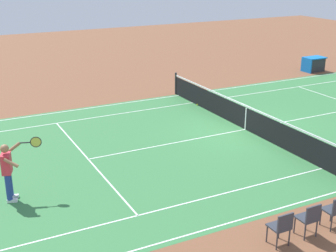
% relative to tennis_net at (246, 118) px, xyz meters
% --- Properties ---
extents(ground_plane, '(60.00, 60.00, 0.00)m').
position_rel_tennis_net_xyz_m(ground_plane, '(0.00, 0.00, -0.49)').
color(ground_plane, brown).
extents(court_slab, '(24.20, 11.40, 0.00)m').
position_rel_tennis_net_xyz_m(court_slab, '(0.00, 0.00, -0.49)').
color(court_slab, '#387A42').
rests_on(court_slab, ground_plane).
extents(court_line_markings, '(23.85, 11.05, 0.01)m').
position_rel_tennis_net_xyz_m(court_line_markings, '(0.00, 0.00, -0.49)').
color(court_line_markings, white).
rests_on(court_line_markings, ground_plane).
extents(tennis_net, '(0.10, 11.70, 1.08)m').
position_rel_tennis_net_xyz_m(tennis_net, '(0.00, 0.00, 0.00)').
color(tennis_net, '#2D2D33').
rests_on(tennis_net, ground_plane).
extents(tennis_player_near, '(1.17, 0.74, 1.70)m').
position_rel_tennis_net_xyz_m(tennis_player_near, '(9.15, 1.73, 0.44)').
color(tennis_player_near, navy).
rests_on(tennis_player_near, ground_plane).
extents(tennis_ball, '(0.07, 0.07, 0.07)m').
position_rel_tennis_net_xyz_m(tennis_ball, '(0.04, -3.65, -0.46)').
color(tennis_ball, '#CCE01E').
rests_on(tennis_ball, ground_plane).
extents(spectator_chair_4, '(0.44, 0.44, 0.88)m').
position_rel_tennis_net_xyz_m(spectator_chair_4, '(2.33, 6.86, 0.03)').
color(spectator_chair_4, '#38383D').
rests_on(spectator_chair_4, ground_plane).
extents(spectator_chair_5, '(0.44, 0.44, 0.88)m').
position_rel_tennis_net_xyz_m(spectator_chair_5, '(3.17, 6.86, 0.03)').
color(spectator_chair_5, '#38383D').
rests_on(spectator_chair_5, ground_plane).
extents(spectator_chair_6, '(0.44, 0.44, 0.88)m').
position_rel_tennis_net_xyz_m(spectator_chair_6, '(4.01, 6.86, 0.03)').
color(spectator_chair_6, '#38383D').
rests_on(spectator_chair_6, ground_plane).
extents(equipment_cart_tarped, '(1.25, 0.84, 0.85)m').
position_rel_tennis_net_xyz_m(equipment_cart_tarped, '(-9.67, -6.51, -0.05)').
color(equipment_cart_tarped, '#2D2D33').
rests_on(equipment_cart_tarped, ground_plane).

